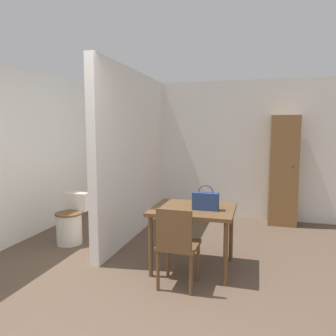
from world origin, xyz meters
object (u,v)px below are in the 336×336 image
object	(u,v)px
wooden_chair	(177,244)
handbag	(206,201)
dining_table	(193,215)
wooden_cabinet	(283,171)
toilet	(71,222)

from	to	relation	value
wooden_chair	handbag	xyz separation A→B (m)	(0.21, 0.47, 0.36)
dining_table	wooden_chair	world-z (taller)	wooden_chair
dining_table	wooden_chair	size ratio (longest dim) A/B	1.10
wooden_chair	wooden_cabinet	bearing A→B (deg)	67.97
toilet	handbag	size ratio (longest dim) A/B	2.38
dining_table	handbag	size ratio (longest dim) A/B	3.23
dining_table	toilet	distance (m)	1.94
wooden_chair	toilet	xyz separation A→B (m)	(-1.81, 0.92, -0.18)
wooden_chair	wooden_cabinet	size ratio (longest dim) A/B	0.46
handbag	wooden_chair	bearing A→B (deg)	-114.64
dining_table	toilet	bearing A→B (deg)	168.15
wooden_chair	wooden_cabinet	distance (m)	3.00
dining_table	wooden_cabinet	xyz separation A→B (m)	(1.12, 2.19, 0.29)
wooden_chair	wooden_cabinet	world-z (taller)	wooden_cabinet
wooden_chair	handbag	size ratio (longest dim) A/B	2.94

